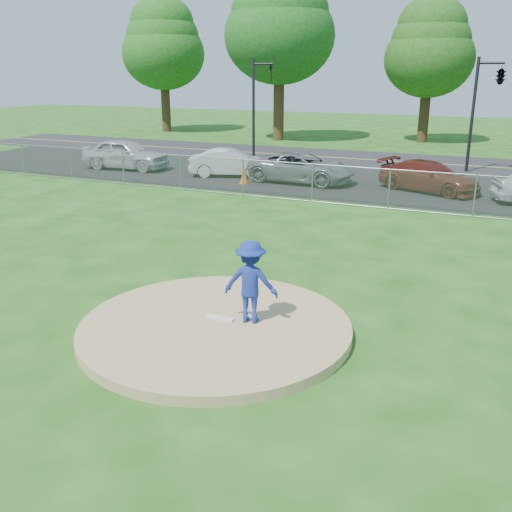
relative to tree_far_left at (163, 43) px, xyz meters
The scene contains 17 objects.
ground 32.60m from the tree_far_left, 46.27° to the right, with size 120.00×120.00×0.00m, color #184B10.
pitchers_mound 40.27m from the tree_far_left, 56.31° to the right, with size 5.40×5.40×0.20m, color tan.
pitching_rubber 40.08m from the tree_far_left, 56.15° to the right, with size 0.60×0.15×0.04m, color white.
chain_link_fence 31.06m from the tree_far_left, 43.67° to the right, with size 40.00×0.06×1.50m, color gray.
parking_lot 28.39m from the tree_far_left, 36.87° to the right, with size 50.00×8.00×0.01m, color black.
street 24.79m from the tree_far_left, 22.25° to the right, with size 60.00×7.00×0.01m, color #232325.
tree_far_left is the anchor object (origin of this frame).
tree_left 11.24m from the tree_far_left, 10.30° to the right, with size 7.84×7.84×12.53m.
tree_center 21.03m from the tree_far_left, ahead, with size 6.16×6.16×9.84m.
traffic_signal_left 17.60m from the tree_far_left, 39.73° to the right, with size 1.28×0.20×5.60m.
traffic_signal_center 28.31m from the tree_far_left, 22.96° to the right, with size 1.42×2.48×5.60m.
pitcher 40.14m from the tree_far_left, 55.28° to the right, with size 1.08×0.62×1.67m, color navy.
traffic_cone 25.42m from the tree_far_left, 49.48° to the right, with size 0.39×0.39×0.76m, color orange.
parked_car_silver 20.42m from the tree_far_left, 63.91° to the right, with size 1.84×4.58×1.56m, color #B6B6BB.
parked_car_white 23.35m from the tree_far_left, 49.76° to the right, with size 1.38×3.96×1.30m, color silver.
parked_car_gray 25.91m from the tree_far_left, 43.44° to the right, with size 2.24×4.86×1.35m, color slate.
parked_car_darkred 30.06m from the tree_far_left, 35.45° to the right, with size 1.79×4.41×1.28m, color #5B1D16.
Camera 1 is at (4.92, -9.13, 4.98)m, focal length 40.00 mm.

